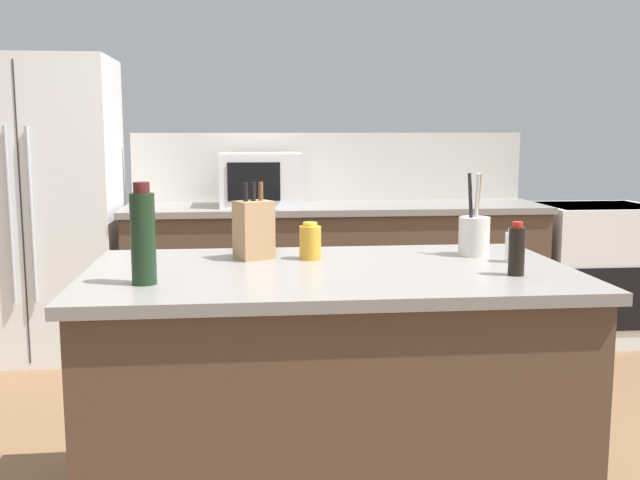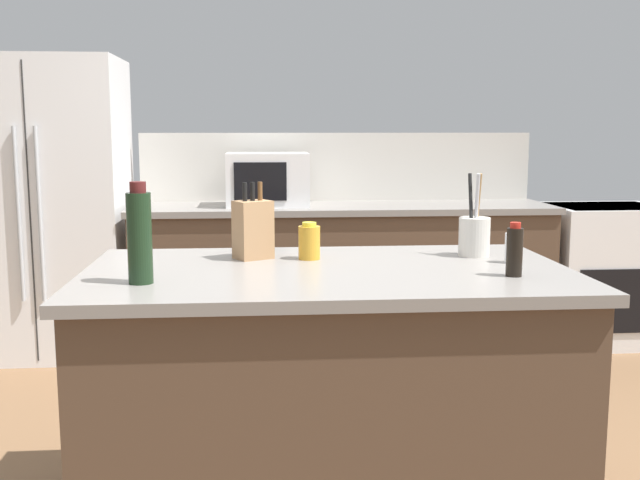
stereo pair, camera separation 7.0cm
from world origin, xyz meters
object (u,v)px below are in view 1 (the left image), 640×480
Objects in this scene: microwave at (261,180)px; range_oven at (594,271)px; knife_block at (254,229)px; soy_sauce_bottle at (517,250)px; wine_bottle at (143,237)px; salt_shaker at (513,246)px; refrigerator at (38,209)px; honey_jar at (310,242)px; utensil_crock at (474,234)px.

range_oven is at bearing -0.00° from microwave.
knife_block is at bearing -139.87° from range_oven.
wine_bottle reaches higher than soy_sauce_bottle.
wine_bottle is 2.60× the size of salt_shaker.
refrigerator reaches higher than microwave.
honey_jar is 0.75m from salt_shaker.
salt_shaker is at bearing -122.97° from range_oven.
refrigerator is at bearing 111.33° from wine_bottle.
knife_block is 0.56m from wine_bottle.
wine_bottle is (-1.22, -0.02, 0.07)m from soy_sauce_bottle.
utensil_crock is 0.19m from salt_shaker.
knife_block is 2.07× the size of honey_jar.
wine_bottle reaches higher than utensil_crock.
knife_block is 0.85m from utensil_crock.
salt_shaker is at bearing -57.85° from utensil_crock.
utensil_crock reaches higher than knife_block.
soy_sauce_bottle is 0.56× the size of wine_bottle.
refrigerator is at bearing 136.76° from utensil_crock.
range_oven is 3.66m from wine_bottle.
range_oven is at bearing -0.81° from refrigerator.
microwave reaches higher than honey_jar.
soy_sauce_bottle is 1.29× the size of honey_jar.
refrigerator is 3.60× the size of microwave.
refrigerator is 6.42× the size of knife_block.
soy_sauce_bottle is at bearing -87.24° from utensil_crock.
soy_sauce_bottle is (0.79, -2.38, -0.08)m from microwave.
knife_block is 0.97m from salt_shaker.
soy_sauce_bottle is at bearing -121.57° from range_oven.
knife_block is (1.31, -2.02, 0.12)m from refrigerator.
range_oven is at bearing 43.26° from honey_jar.
salt_shaker is (0.87, -2.14, -0.11)m from microwave.
utensil_crock reaches higher than salt_shaker.
refrigerator is at bearing 135.92° from salt_shaker.
honey_jar is 0.70m from wine_bottle.
range_oven is at bearing 41.74° from wine_bottle.
knife_block is 0.22m from honey_jar.
utensil_crock is 1.28m from wine_bottle.
refrigerator reaches higher than range_oven.
refrigerator is at bearing 177.88° from microwave.
utensil_crock is at bearing -126.82° from range_oven.
wine_bottle is at bearing -68.67° from refrigerator.
microwave is 2.51m from soy_sauce_bottle.
microwave is at bearing 108.33° from soy_sauce_bottle.
microwave is at bearing -2.12° from refrigerator.
microwave reaches higher than utensil_crock.
honey_jar is at bearing -53.40° from refrigerator.
utensil_crock is (0.85, -0.01, -0.03)m from knife_block.
wine_bottle is (-1.21, -0.42, 0.07)m from utensil_crock.
wine_bottle is at bearing -179.25° from soy_sauce_bottle.
wine_bottle is at bearing -144.69° from honey_jar.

